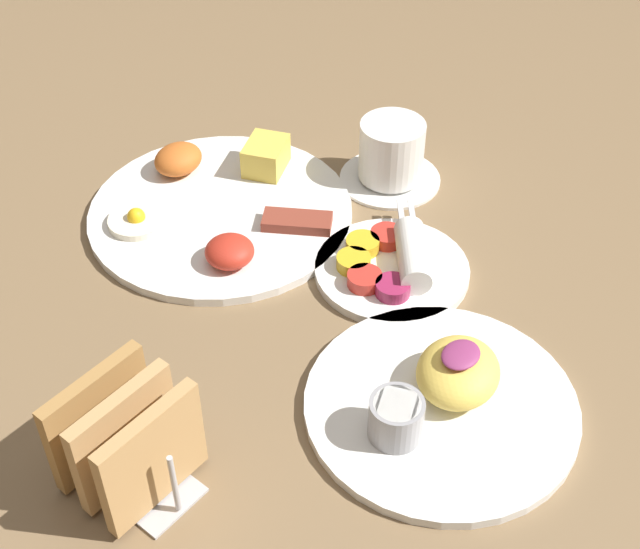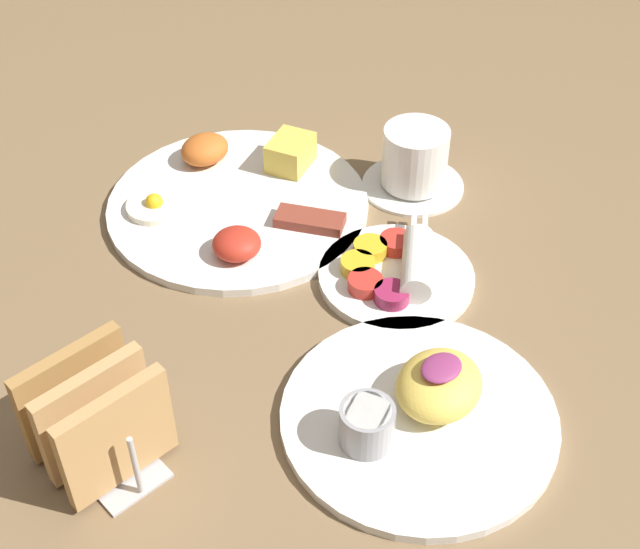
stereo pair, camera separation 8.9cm
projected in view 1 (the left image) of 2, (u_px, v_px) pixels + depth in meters
name	position (u px, v px, depth m)	size (l,w,h in m)	color
ground_plane	(314.00, 335.00, 0.87)	(3.00, 3.00, 0.00)	brown
plate_breakfast	(220.00, 206.00, 1.01)	(0.30, 0.30, 0.05)	white
plate_condiments	(392.00, 265.00, 0.93)	(0.17, 0.16, 0.04)	white
plate_foreground	(442.00, 397.00, 0.79)	(0.25, 0.25, 0.06)	white
toast_rack	(126.00, 441.00, 0.72)	(0.10, 0.12, 0.10)	#B7B7BC
coffee_cup	(391.00, 155.00, 1.04)	(0.12, 0.12, 0.08)	white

